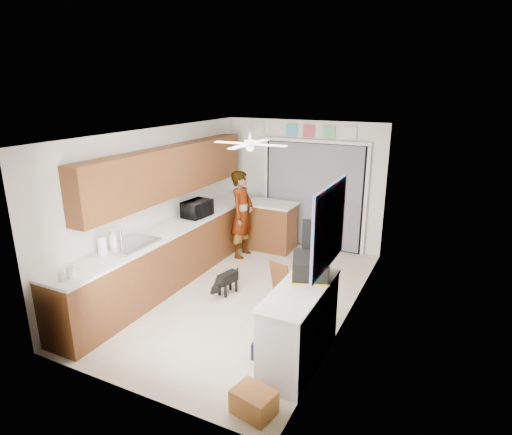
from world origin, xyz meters
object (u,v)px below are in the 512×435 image
(microwave, at_px, (197,209))
(suitcase, at_px, (310,266))
(cardboard_box, at_px, (254,402))
(dog, at_px, (228,282))
(man, at_px, (242,214))
(paper_towel_roll, at_px, (102,246))
(navy_crate, at_px, (269,349))
(soap_bottle, at_px, (113,239))

(microwave, relative_size, suitcase, 0.92)
(suitcase, distance_m, cardboard_box, 1.68)
(suitcase, xyz_separation_m, dog, (-1.57, 0.73, -0.86))
(cardboard_box, distance_m, man, 4.20)
(paper_towel_roll, height_order, navy_crate, paper_towel_roll)
(paper_towel_roll, bearing_deg, dog, 49.19)
(navy_crate, xyz_separation_m, man, (-1.79, 2.70, 0.72))
(microwave, relative_size, paper_towel_roll, 1.99)
(man, bearing_deg, soap_bottle, 163.82)
(microwave, height_order, cardboard_box, microwave)
(paper_towel_roll, xyz_separation_m, navy_crate, (2.41, 0.13, -0.96))
(soap_bottle, height_order, navy_crate, soap_bottle)
(navy_crate, relative_size, dog, 0.71)
(soap_bottle, height_order, man, man)
(microwave, height_order, paper_towel_roll, microwave)
(navy_crate, xyz_separation_m, dog, (-1.25, 1.21, 0.09))
(microwave, xyz_separation_m, navy_crate, (2.24, -1.90, -0.98))
(man, bearing_deg, microwave, 147.80)
(dog, bearing_deg, soap_bottle, -123.05)
(paper_towel_roll, bearing_deg, suitcase, 12.67)
(man, distance_m, dog, 1.70)
(cardboard_box, xyz_separation_m, man, (-2.04, 3.61, 0.70))
(soap_bottle, bearing_deg, man, 76.53)
(cardboard_box, xyz_separation_m, navy_crate, (-0.25, 0.91, -0.02))
(soap_bottle, xyz_separation_m, suitcase, (2.73, 0.41, -0.04))
(paper_towel_roll, relative_size, suitcase, 0.46)
(microwave, height_order, suitcase, microwave)
(suitcase, bearing_deg, microwave, 131.15)
(soap_bottle, xyz_separation_m, navy_crate, (2.41, -0.07, -0.99))
(soap_bottle, bearing_deg, navy_crate, -1.72)
(microwave, distance_m, cardboard_box, 3.87)
(soap_bottle, relative_size, dog, 0.63)
(soap_bottle, height_order, paper_towel_roll, soap_bottle)
(navy_crate, bearing_deg, dog, 136.08)
(suitcase, relative_size, cardboard_box, 1.37)
(suitcase, xyz_separation_m, cardboard_box, (-0.07, -1.39, -0.93))
(soap_bottle, distance_m, dog, 1.86)
(suitcase, relative_size, navy_crate, 1.59)
(cardboard_box, relative_size, dog, 0.82)
(microwave, bearing_deg, cardboard_box, -134.36)
(man, bearing_deg, navy_crate, -149.22)
(microwave, relative_size, dog, 1.03)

